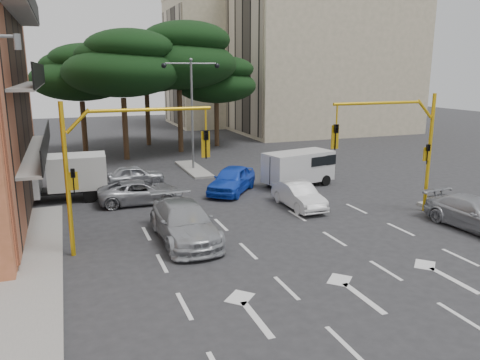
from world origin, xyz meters
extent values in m
plane|color=#28282B|center=(0.00, 0.00, 0.00)|extent=(120.00, 120.00, 0.00)
cube|color=gray|center=(0.00, 16.00, 0.07)|extent=(1.40, 6.00, 0.15)
cube|color=black|center=(-10.44, 8.00, 6.00)|extent=(0.12, 14.72, 11.20)
cube|color=tan|center=(20.00, 32.00, 9.00)|extent=(20.00, 12.00, 18.00)
cube|color=black|center=(9.94, 32.00, 8.50)|extent=(0.12, 11.04, 16.20)
cube|color=tan|center=(13.00, 44.00, 8.00)|extent=(16.00, 12.00, 16.00)
cube|color=black|center=(4.94, 44.00, 7.50)|extent=(0.12, 11.04, 14.20)
cylinder|color=#382616|center=(-4.00, 22.00, 2.48)|extent=(0.44, 0.44, 4.95)
ellipsoid|color=black|center=(-4.00, 22.00, 6.93)|extent=(9.15, 9.15, 3.87)
ellipsoid|color=black|center=(-3.40, 21.60, 8.80)|extent=(6.86, 6.86, 2.86)
ellipsoid|color=black|center=(-4.50, 22.30, 8.25)|extent=(6.07, 6.07, 2.64)
cylinder|color=#382616|center=(1.00, 24.00, 2.70)|extent=(0.44, 0.44, 5.40)
ellipsoid|color=black|center=(1.00, 24.00, 7.56)|extent=(9.98, 9.98, 4.22)
ellipsoid|color=black|center=(1.60, 23.60, 9.60)|extent=(7.49, 7.49, 3.12)
ellipsoid|color=black|center=(0.50, 24.30, 9.00)|extent=(6.62, 6.62, 2.88)
cylinder|color=#382616|center=(-7.00, 26.00, 2.25)|extent=(0.44, 0.44, 4.50)
ellipsoid|color=black|center=(-7.00, 26.00, 6.30)|extent=(8.32, 8.32, 3.52)
ellipsoid|color=black|center=(-6.40, 25.60, 8.00)|extent=(6.24, 6.24, 2.60)
ellipsoid|color=black|center=(-7.50, 26.30, 7.50)|extent=(5.52, 5.52, 2.40)
cylinder|color=#382616|center=(5.00, 26.00, 2.02)|extent=(0.44, 0.44, 4.05)
ellipsoid|color=black|center=(5.00, 26.00, 5.67)|extent=(7.49, 7.49, 3.17)
ellipsoid|color=black|center=(5.60, 25.60, 7.20)|extent=(5.62, 5.62, 2.34)
ellipsoid|color=black|center=(4.50, 26.30, 6.75)|extent=(4.97, 4.97, 2.16)
cylinder|color=#382616|center=(-1.00, 29.00, 2.48)|extent=(0.44, 0.44, 4.95)
ellipsoid|color=black|center=(-1.00, 29.00, 6.93)|extent=(9.15, 9.15, 3.87)
ellipsoid|color=black|center=(-0.40, 28.60, 8.80)|extent=(6.86, 6.86, 2.86)
ellipsoid|color=black|center=(-1.50, 29.30, 8.25)|extent=(6.07, 6.07, 2.64)
cylinder|color=gold|center=(8.60, 2.00, 3.00)|extent=(0.18, 0.18, 6.00)
cylinder|color=gold|center=(8.05, 2.00, 5.25)|extent=(0.95, 0.14, 0.95)
cylinder|color=gold|center=(5.30, 2.00, 5.60)|extent=(4.80, 0.14, 0.14)
cylinder|color=gold|center=(3.10, 2.00, 5.15)|extent=(0.08, 0.08, 0.90)
imported|color=black|center=(3.10, 2.00, 4.10)|extent=(0.20, 0.24, 1.20)
cube|color=gold|center=(3.10, 2.08, 4.10)|extent=(0.36, 0.06, 1.10)
imported|color=black|center=(8.38, 1.85, 3.00)|extent=(0.16, 0.20, 1.00)
cube|color=gold|center=(8.38, 1.95, 3.00)|extent=(0.35, 0.08, 0.70)
cylinder|color=gold|center=(-8.60, 2.00, 3.00)|extent=(0.18, 0.18, 6.00)
cylinder|color=gold|center=(-8.05, 2.00, 5.25)|extent=(0.95, 0.14, 0.95)
cylinder|color=gold|center=(-5.30, 2.00, 5.60)|extent=(4.80, 0.14, 0.14)
cylinder|color=gold|center=(-3.10, 2.00, 5.15)|extent=(0.08, 0.08, 0.90)
imported|color=black|center=(-3.10, 2.00, 4.10)|extent=(0.20, 0.24, 1.20)
cube|color=gold|center=(-3.10, 2.08, 4.10)|extent=(0.36, 0.06, 1.10)
imported|color=black|center=(-8.38, 1.85, 3.00)|extent=(0.16, 0.20, 1.00)
cube|color=gold|center=(-8.38, 1.95, 3.00)|extent=(0.35, 0.08, 0.70)
cylinder|color=slate|center=(-9.60, -1.00, 7.90)|extent=(0.20, 0.20, 0.45)
cylinder|color=slate|center=(0.00, 16.00, 3.90)|extent=(0.16, 0.16, 7.50)
cylinder|color=slate|center=(-0.90, 16.00, 7.55)|extent=(1.80, 0.10, 0.10)
sphere|color=black|center=(-1.90, 16.00, 7.40)|extent=(0.36, 0.36, 0.36)
cylinder|color=slate|center=(0.90, 16.00, 7.55)|extent=(1.80, 0.10, 0.10)
sphere|color=black|center=(1.90, 16.00, 7.40)|extent=(0.36, 0.36, 0.36)
sphere|color=slate|center=(0.00, 16.00, 7.80)|extent=(0.24, 0.24, 0.24)
imported|color=silver|center=(2.74, 4.78, 0.66)|extent=(1.42, 4.02, 1.32)
imported|color=blue|center=(0.50, 9.00, 0.78)|extent=(4.30, 4.70, 1.55)
imported|color=#A4A7AC|center=(-4.08, 2.15, 0.80)|extent=(2.29, 5.54, 1.60)
imported|color=#A2A4AA|center=(-4.94, 8.53, 0.63)|extent=(4.63, 2.28, 1.26)
imported|color=#A8AAB0|center=(-4.60, 13.00, 0.62)|extent=(3.70, 1.64, 1.24)
imported|color=#9E9FA6|center=(8.70, -1.14, 0.71)|extent=(2.40, 5.06, 1.43)
camera|label=1|loc=(-8.49, -16.43, 7.11)|focal=35.00mm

